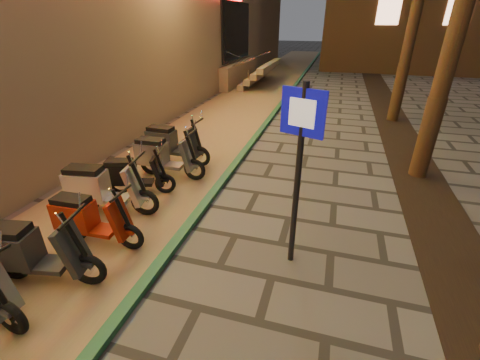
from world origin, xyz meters
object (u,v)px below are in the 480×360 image
(scooter_7, at_px, (29,252))
(scooter_9, at_px, (101,188))
(pedestrian_sign, at_px, (299,155))
(scooter_11, at_px, (162,156))
(scooter_12, at_px, (171,143))
(scooter_10, at_px, (132,175))
(scooter_8, at_px, (88,218))

(scooter_7, relative_size, scooter_9, 0.96)
(pedestrian_sign, bearing_deg, scooter_11, 167.49)
(scooter_7, distance_m, scooter_12, 4.55)
(pedestrian_sign, xyz_separation_m, scooter_9, (-3.76, 0.37, -1.26))
(scooter_9, xyz_separation_m, scooter_11, (0.32, 1.82, -0.02))
(scooter_11, bearing_deg, scooter_7, -92.34)
(scooter_12, bearing_deg, scooter_10, -87.41)
(scooter_11, relative_size, scooter_12, 0.98)
(scooter_8, bearing_deg, scooter_11, 89.38)
(scooter_9, relative_size, scooter_10, 1.23)
(scooter_9, relative_size, scooter_11, 1.05)
(scooter_10, distance_m, scooter_12, 1.83)
(scooter_9, bearing_deg, scooter_8, -74.80)
(pedestrian_sign, relative_size, scooter_10, 1.90)
(pedestrian_sign, height_order, scooter_9, pedestrian_sign)
(scooter_10, bearing_deg, scooter_9, -115.53)
(scooter_7, height_order, scooter_8, scooter_7)
(pedestrian_sign, relative_size, scooter_11, 1.62)
(pedestrian_sign, relative_size, scooter_9, 1.54)
(pedestrian_sign, height_order, scooter_12, pedestrian_sign)
(scooter_10, height_order, scooter_11, scooter_11)
(pedestrian_sign, bearing_deg, scooter_9, -165.67)
(scooter_7, xyz_separation_m, scooter_8, (0.16, 0.99, -0.04))
(scooter_10, distance_m, scooter_11, 1.00)
(scooter_8, bearing_deg, pedestrian_sign, 6.29)
(scooter_7, relative_size, scooter_10, 1.18)
(pedestrian_sign, distance_m, scooter_11, 4.27)
(scooter_7, height_order, scooter_11, scooter_11)
(scooter_8, distance_m, scooter_9, 0.98)
(pedestrian_sign, xyz_separation_m, scooter_8, (-3.35, -0.52, -1.33))
(scooter_10, height_order, scooter_12, scooter_12)
(scooter_9, bearing_deg, scooter_7, -92.11)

